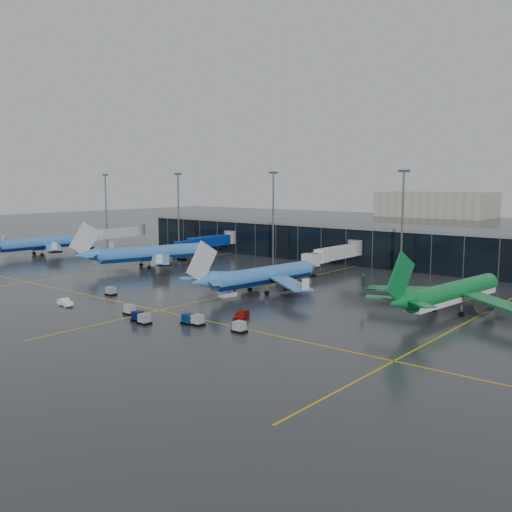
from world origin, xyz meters
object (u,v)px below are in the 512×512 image
Objects in this scene: airliner_klm_near at (264,265)px; service_van_red at (241,315)px; airliner_aer_lingus at (454,280)px; mobile_airstair at (227,292)px; airliner_klm_west at (43,236)px; airliner_arkefly at (151,245)px; service_van_white at (65,302)px; baggage_carts at (161,314)px.

airliner_klm_near is 24.55m from service_van_red.
airliner_aer_lingus is 10.11× the size of mobile_airstair.
airliner_klm_near is (91.06, -3.34, -0.25)m from airliner_klm_west.
mobile_airstair is at bearing -3.93° from airliner_arkefly.
service_van_white is (71.18, -36.92, -5.12)m from airliner_klm_west.
airliner_klm_west is 1.05× the size of airliner_klm_near.
airliner_klm_west is 105.91m from service_van_red.
service_van_white is at bearing 177.55° from service_van_red.
baggage_carts is (92.23, -32.26, -5.06)m from airliner_klm_west.
mobile_airstair is (-2.94, -8.14, -4.80)m from airliner_klm_near.
mobile_airstair is 19.60m from service_van_red.
airliner_arkefly is at bearing 141.35° from baggage_carts.
service_van_white is at bearing -114.26° from airliner_klm_near.
airliner_klm_near is 29.35m from baggage_carts.
service_van_red is at bearing -54.02° from airliner_klm_near.
airliner_arkefly reaches higher than baggage_carts.
airliner_klm_near reaches higher than service_van_white.
airliner_klm_west is at bearing -171.40° from airliner_aer_lingus.
airliner_klm_west is 8.95× the size of service_van_white.
airliner_aer_lingus is at bearing 3.94° from airliner_klm_west.
airliner_aer_lingus is at bearing 36.44° from mobile_airstair.
airliner_klm_west is 0.93× the size of baggage_carts.
baggage_carts is 21.56m from service_van_white.
service_van_red reaches higher than service_van_white.
baggage_carts is at bearing -16.79° from airliner_klm_west.
airliner_klm_near is at bearing 86.31° from mobile_airstair.
airliner_arkefly is at bearing 8.06° from airliner_klm_west.
service_van_red is 34.21m from service_van_white.
airliner_klm_west is at bearing -175.74° from airliner_klm_near.
airliner_klm_near is 8.56× the size of service_van_white.
service_van_red is (14.84, -12.79, 0.04)m from mobile_airstair.
service_van_red is at bearing 36.66° from baggage_carts.
mobile_airstair is at bearing -152.55° from airliner_aer_lingus.
airliner_klm_west is 91.12m from airliner_klm_near.
service_van_white is (-31.79, -12.65, -0.11)m from service_van_red.
baggage_carts is 8.64× the size of service_van_red.
mobile_airstair is (41.87, -15.98, -5.26)m from airliner_arkefly.
baggage_carts reaches higher than service_van_white.
airliner_klm_west is at bearing 70.04° from service_van_white.
mobile_airstair is at bearing -26.20° from service_van_white.
mobile_airstair is at bearing 101.18° from baggage_carts.
airliner_aer_lingus is 0.91× the size of baggage_carts.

